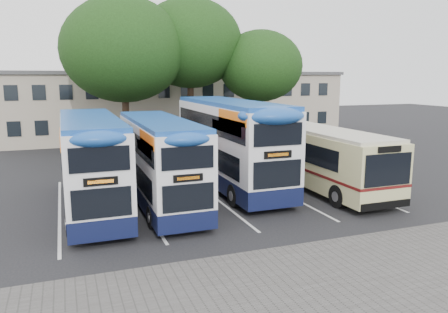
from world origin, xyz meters
TOP-DOWN VIEW (x-y plane):
  - ground at (0.00, 0.00)m, footprint 120.00×120.00m
  - paving_strip at (-2.00, -5.00)m, footprint 40.00×6.00m
  - bay_lines at (-3.75, 5.00)m, footprint 14.12×11.00m
  - depot_building at (0.00, 26.99)m, footprint 32.40×8.40m
  - lamp_post at (6.00, 19.97)m, footprint 0.25×1.05m
  - tree_left at (-6.00, 17.98)m, footprint 8.83×8.83m
  - tree_mid at (-0.79, 18.89)m, footprint 8.08×8.08m
  - tree_right at (4.38, 17.07)m, footprint 6.52×6.52m
  - bus_dd_left at (-9.33, 4.80)m, footprint 2.36×9.75m
  - bus_dd_mid at (-6.41, 4.47)m, footprint 2.27×9.38m
  - bus_dd_right at (-2.26, 6.50)m, footprint 2.63×10.84m
  - bus_single at (2.01, 4.81)m, footprint 2.66×10.46m

SIDE VIEW (x-z plane):
  - ground at x=0.00m, z-range 0.00..0.00m
  - paving_strip at x=-2.00m, z-range 0.00..0.01m
  - bay_lines at x=-3.75m, z-range 0.00..0.01m
  - bus_single at x=2.01m, z-range 0.21..3.33m
  - bus_dd_mid at x=-6.41m, z-range 0.20..4.10m
  - bus_dd_left at x=-9.33m, z-range 0.21..4.27m
  - bus_dd_right at x=-2.26m, z-range 0.23..4.75m
  - depot_building at x=0.00m, z-range 0.05..6.25m
  - lamp_post at x=6.00m, z-range 0.55..9.61m
  - tree_right at x=4.38m, z-range 1.87..11.19m
  - tree_left at x=-6.00m, z-range 1.93..13.31m
  - tree_mid at x=-0.79m, z-range 2.40..14.10m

